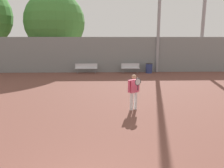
{
  "coord_description": "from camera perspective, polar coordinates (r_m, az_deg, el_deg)",
  "views": [
    {
      "loc": [
        0.52,
        -3.02,
        3.06
      ],
      "look_at": [
        0.9,
        7.32,
        0.91
      ],
      "focal_mm": 35.0,
      "sensor_mm": 36.0,
      "label": 1
    }
  ],
  "objects": [
    {
      "name": "tennis_player",
      "position": [
        9.48,
        5.71,
        -1.57
      ],
      "size": [
        0.55,
        0.52,
        1.56
      ],
      "rotation": [
        0.0,
        0.0,
        0.52
      ],
      "color": "silver",
      "rests_on": "ground_plane"
    },
    {
      "name": "bench_courtside_near",
      "position": [
        19.86,
        4.83,
        4.42
      ],
      "size": [
        1.65,
        0.4,
        0.88
      ],
      "color": "silver",
      "rests_on": "ground_plane"
    },
    {
      "name": "light_pole_far_right",
      "position": [
        22.64,
        23.1,
        19.49
      ],
      "size": [
        0.9,
        0.6,
        11.78
      ],
      "color": "#939399",
      "rests_on": "ground_plane"
    },
    {
      "name": "back_fence",
      "position": [
        20.24,
        -3.58,
        7.61
      ],
      "size": [
        32.89,
        0.06,
        3.22
      ],
      "color": "gray",
      "rests_on": "ground_plane"
    },
    {
      "name": "trash_bin",
      "position": [
        20.13,
        9.65,
        4.09
      ],
      "size": [
        0.61,
        0.61,
        0.88
      ],
      "color": "navy",
      "rests_on": "ground_plane"
    },
    {
      "name": "tree_green_tall",
      "position": [
        23.78,
        -14.71,
        15.35
      ],
      "size": [
        6.07,
        6.07,
        7.75
      ],
      "color": "brown",
      "rests_on": "ground_plane"
    },
    {
      "name": "bench_courtside_far",
      "position": [
        19.78,
        -6.75,
        4.37
      ],
      "size": [
        2.0,
        0.4,
        0.88
      ],
      "color": "silver",
      "rests_on": "ground_plane"
    }
  ]
}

